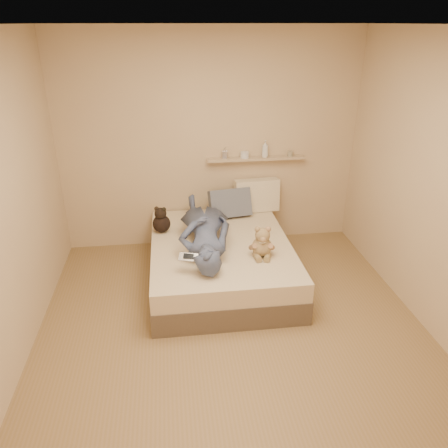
{
  "coord_description": "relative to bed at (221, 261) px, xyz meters",
  "views": [
    {
      "loc": [
        -0.51,
        -3.23,
        2.62
      ],
      "look_at": [
        0.0,
        0.65,
        0.8
      ],
      "focal_mm": 35.0,
      "sensor_mm": 36.0,
      "label": 1
    }
  ],
  "objects": [
    {
      "name": "game_console",
      "position": [
        -0.37,
        -0.58,
        0.39
      ],
      "size": [
        0.2,
        0.13,
        0.06
      ],
      "color": "#B7B9BE",
      "rests_on": "bed"
    },
    {
      "name": "pillow_cream",
      "position": [
        0.56,
        0.83,
        0.43
      ],
      "size": [
        0.56,
        0.23,
        0.41
      ],
      "primitive_type": "cube",
      "rotation": [
        -0.07,
        0.0,
        0.07
      ],
      "color": "beige",
      "rests_on": "bed"
    },
    {
      "name": "wall_shelf",
      "position": [
        0.55,
        0.91,
        0.88
      ],
      "size": [
        1.2,
        0.12,
        0.03
      ],
      "primitive_type": "cube",
      "color": "tan",
      "rests_on": "wall_back"
    },
    {
      "name": "shelf_bottles",
      "position": [
        0.54,
        0.91,
        0.96
      ],
      "size": [
        0.88,
        0.11,
        0.21
      ],
      "color": "silver",
      "rests_on": "wall_shelf"
    },
    {
      "name": "bed",
      "position": [
        0.0,
        0.0,
        0.0
      ],
      "size": [
        1.5,
        1.9,
        0.45
      ],
      "color": "brown",
      "rests_on": "floor"
    },
    {
      "name": "pillow_grey",
      "position": [
        0.2,
        0.69,
        0.4
      ],
      "size": [
        0.53,
        0.33,
        0.37
      ],
      "primitive_type": "cube",
      "rotation": [
        -0.39,
        0.0,
        0.15
      ],
      "color": "slate",
      "rests_on": "bed"
    },
    {
      "name": "room",
      "position": [
        0.0,
        -0.93,
        1.08
      ],
      "size": [
        3.8,
        3.8,
        3.8
      ],
      "color": "olive",
      "rests_on": "ground"
    },
    {
      "name": "dark_plush",
      "position": [
        -0.63,
        0.35,
        0.36
      ],
      "size": [
        0.2,
        0.2,
        0.31
      ],
      "color": "black",
      "rests_on": "bed"
    },
    {
      "name": "person",
      "position": [
        -0.17,
        -0.01,
        0.41
      ],
      "size": [
        0.63,
        1.52,
        0.36
      ],
      "primitive_type": "imported",
      "rotation": [
        0.0,
        0.0,
        3.09
      ],
      "color": "#494F73",
      "rests_on": "bed"
    },
    {
      "name": "teddy_bear",
      "position": [
        0.38,
        -0.35,
        0.36
      ],
      "size": [
        0.28,
        0.27,
        0.34
      ],
      "color": "tan",
      "rests_on": "bed"
    }
  ]
}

